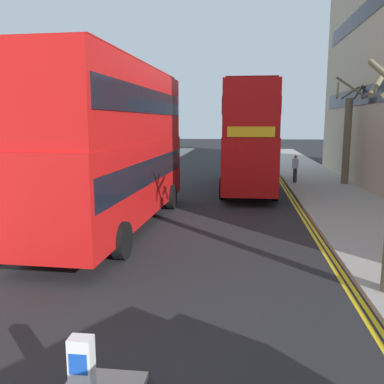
{
  "coord_description": "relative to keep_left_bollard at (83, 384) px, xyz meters",
  "views": [
    {
      "loc": [
        1.85,
        -0.2,
        3.72
      ],
      "look_at": [
        0.5,
        11.0,
        1.8
      ],
      "focal_mm": 38.84,
      "sensor_mm": 36.0,
      "label": 1
    }
  ],
  "objects": [
    {
      "name": "sidewalk_right",
      "position": [
        6.5,
        11.86,
        -0.54
      ],
      "size": [
        4.0,
        80.0,
        0.14
      ],
      "primitive_type": "cube",
      "color": "#9E9991",
      "rests_on": "ground"
    },
    {
      "name": "sidewalk_left",
      "position": [
        -6.5,
        11.86,
        -0.54
      ],
      "size": [
        4.0,
        80.0,
        0.14
      ],
      "primitive_type": "cube",
      "color": "#9E9991",
      "rests_on": "ground"
    },
    {
      "name": "kerb_line_outer",
      "position": [
        4.4,
        9.86,
        -0.6
      ],
      "size": [
        0.1,
        56.0,
        0.01
      ],
      "primitive_type": "cube",
      "color": "yellow",
      "rests_on": "ground"
    },
    {
      "name": "kerb_line_inner",
      "position": [
        4.24,
        9.86,
        -0.6
      ],
      "size": [
        0.1,
        56.0,
        0.01
      ],
      "primitive_type": "cube",
      "color": "yellow",
      "rests_on": "ground"
    },
    {
      "name": "keep_left_bollard",
      "position": [
        0.0,
        0.0,
        0.0
      ],
      "size": [
        0.36,
        0.28,
        1.11
      ],
      "color": "silver",
      "rests_on": "traffic_island"
    },
    {
      "name": "double_decker_bus_away",
      "position": [
        -2.49,
        9.67,
        2.42
      ],
      "size": [
        3.06,
        10.88,
        5.64
      ],
      "color": "red",
      "rests_on": "ground"
    },
    {
      "name": "double_decker_bus_oncoming",
      "position": [
        2.21,
        18.84,
        2.42
      ],
      "size": [
        2.8,
        10.81,
        5.64
      ],
      "color": "#B20F0F",
      "rests_on": "ground"
    },
    {
      "name": "pedestrian_far",
      "position": [
        5.01,
        20.69,
        0.38
      ],
      "size": [
        0.34,
        0.22,
        1.62
      ],
      "color": "#2D2D38",
      "rests_on": "sidewalk_right"
    },
    {
      "name": "street_tree_mid",
      "position": [
        7.82,
        20.53,
        2.24
      ],
      "size": [
        1.61,
        1.81,
        6.02
      ],
      "color": "#6B6047",
      "rests_on": "sidewalk_right"
    }
  ]
}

